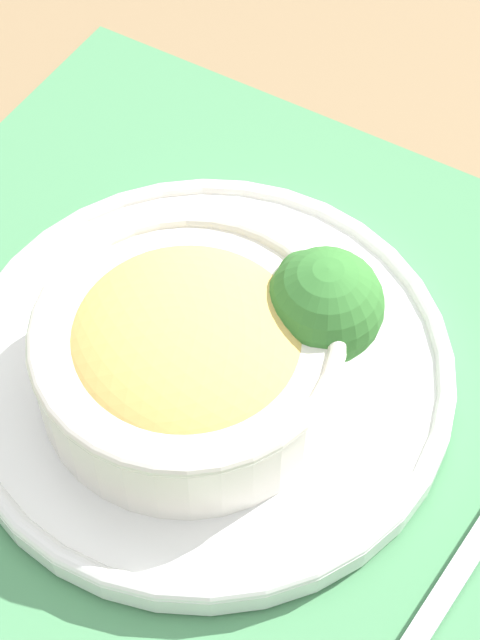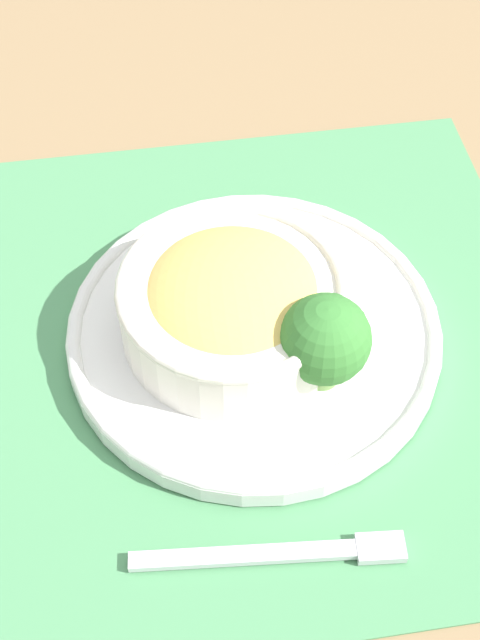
# 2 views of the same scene
# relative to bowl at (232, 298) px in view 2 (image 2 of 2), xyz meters

# --- Properties ---
(ground_plane) EXTENTS (4.00, 4.00, 0.00)m
(ground_plane) POSITION_rel_bowl_xyz_m (0.00, 0.02, -0.05)
(ground_plane) COLOR #8C704C
(placemat) EXTENTS (0.49, 0.48, 0.00)m
(placemat) POSITION_rel_bowl_xyz_m (0.00, 0.02, -0.05)
(placemat) COLOR #4C8C59
(placemat) RESTS_ON ground_plane
(plate) EXTENTS (0.29, 0.29, 0.02)m
(plate) POSITION_rel_bowl_xyz_m (0.00, 0.02, -0.04)
(plate) COLOR white
(plate) RESTS_ON placemat
(bowl) EXTENTS (0.17, 0.17, 0.06)m
(bowl) POSITION_rel_bowl_xyz_m (0.00, 0.00, 0.00)
(bowl) COLOR silver
(bowl) RESTS_ON plate
(broccoli_floret) EXTENTS (0.07, 0.07, 0.08)m
(broccoli_floret) POSITION_rel_bowl_xyz_m (0.06, 0.06, 0.01)
(broccoli_floret) COLOR #759E51
(broccoli_floret) RESTS_ON plate
(carrot_slice_near) EXTENTS (0.04, 0.04, 0.01)m
(carrot_slice_near) POSITION_rel_bowl_xyz_m (-0.05, 0.07, -0.03)
(carrot_slice_near) COLOR orange
(carrot_slice_near) RESTS_ON plate
(carrot_slice_middle) EXTENTS (0.04, 0.04, 0.01)m
(carrot_slice_middle) POSITION_rel_bowl_xyz_m (-0.06, 0.06, -0.03)
(carrot_slice_middle) COLOR orange
(carrot_slice_middle) RESTS_ON plate
(carrot_slice_far) EXTENTS (0.04, 0.04, 0.01)m
(carrot_slice_far) POSITION_rel_bowl_xyz_m (-0.07, 0.04, -0.03)
(carrot_slice_far) COLOR orange
(carrot_slice_far) RESTS_ON plate
(carrot_slice_extra) EXTENTS (0.04, 0.04, 0.01)m
(carrot_slice_extra) POSITION_rel_bowl_xyz_m (-0.07, 0.02, -0.03)
(carrot_slice_extra) COLOR orange
(carrot_slice_extra) RESTS_ON plate
(fork) EXTENTS (0.03, 0.18, 0.01)m
(fork) POSITION_rel_bowl_xyz_m (0.18, 0.02, -0.05)
(fork) COLOR silver
(fork) RESTS_ON placemat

